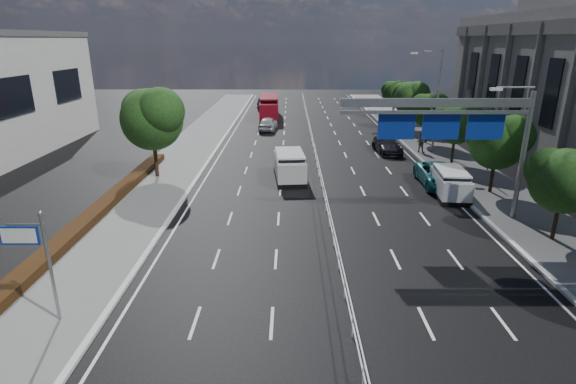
{
  "coord_description": "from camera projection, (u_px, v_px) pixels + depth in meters",
  "views": [
    {
      "loc": [
        -2.15,
        -13.9,
        9.76
      ],
      "look_at": [
        -2.24,
        7.7,
        2.4
      ],
      "focal_mm": 28.0,
      "sensor_mm": 36.0,
      "label": 1
    }
  ],
  "objects": [
    {
      "name": "far_tree_e",
      "position": [
        457.0,
        121.0,
        35.91
      ],
      "size": [
        3.63,
        3.38,
        5.13
      ],
      "color": "black",
      "rests_on": "ground"
    },
    {
      "name": "far_tree_c",
      "position": [
        566.0,
        177.0,
        21.75
      ],
      "size": [
        3.52,
        3.28,
        4.94
      ],
      "color": "black",
      "rests_on": "ground"
    },
    {
      "name": "sidewalk_near",
      "position": [
        33.0,
        320.0,
        16.32
      ],
      "size": [
        5.0,
        140.0,
        0.14
      ],
      "primitive_type": "cube",
      "color": "slate",
      "rests_on": "ground"
    },
    {
      "name": "silver_minivan",
      "position": [
        450.0,
        183.0,
        29.23
      ],
      "size": [
        2.25,
        4.48,
        1.8
      ],
      "rotation": [
        0.0,
        0.0,
        -0.1
      ],
      "color": "black",
      "rests_on": "ground"
    },
    {
      "name": "median_fence",
      "position": [
        316.0,
        156.0,
        37.42
      ],
      "size": [
        0.05,
        85.0,
        1.02
      ],
      "color": "silver",
      "rests_on": "ground"
    },
    {
      "name": "far_tree_h",
      "position": [
        395.0,
        92.0,
        57.25
      ],
      "size": [
        3.41,
        3.18,
        4.91
      ],
      "color": "black",
      "rests_on": "ground"
    },
    {
      "name": "pedestrian_a",
      "position": [
        491.0,
        159.0,
        34.68
      ],
      "size": [
        0.66,
        0.45,
        1.75
      ],
      "primitive_type": "imported",
      "rotation": [
        0.0,
        0.0,
        3.19
      ],
      "color": "gray",
      "rests_on": "sidewalk_far"
    },
    {
      "name": "parked_car_teal",
      "position": [
        439.0,
        175.0,
        31.34
      ],
      "size": [
        2.64,
        5.52,
        1.52
      ],
      "primitive_type": "imported",
      "rotation": [
        0.0,
        0.0,
        -0.02
      ],
      "color": "#18666C",
      "rests_on": "ground"
    },
    {
      "name": "overhead_gantry",
      "position": [
        456.0,
        121.0,
        23.98
      ],
      "size": [
        10.24,
        0.38,
        7.45
      ],
      "color": "gray",
      "rests_on": "ground"
    },
    {
      "name": "ground",
      "position": [
        349.0,
        323.0,
        16.29
      ],
      "size": [
        160.0,
        160.0,
        0.0
      ],
      "primitive_type": "plane",
      "color": "black",
      "rests_on": "ground"
    },
    {
      "name": "far_tree_g",
      "position": [
        410.0,
        96.0,
        50.04
      ],
      "size": [
        3.96,
        3.69,
        5.45
      ],
      "color": "black",
      "rests_on": "ground"
    },
    {
      "name": "red_bus",
      "position": [
        269.0,
        107.0,
        58.13
      ],
      "size": [
        2.51,
        9.7,
        2.88
      ],
      "rotation": [
        0.0,
        0.0,
        0.02
      ],
      "color": "black",
      "rests_on": "ground"
    },
    {
      "name": "near_car_silver",
      "position": [
        268.0,
        123.0,
        50.64
      ],
      "size": [
        2.22,
        4.63,
        1.53
      ],
      "primitive_type": "imported",
      "rotation": [
        0.0,
        0.0,
        3.05
      ],
      "color": "#9A9DA1",
      "rests_on": "ground"
    },
    {
      "name": "streetlight_far",
      "position": [
        435.0,
        94.0,
        39.18
      ],
      "size": [
        2.78,
        2.4,
        9.0
      ],
      "color": "gray",
      "rests_on": "ground"
    },
    {
      "name": "white_minivan",
      "position": [
        290.0,
        166.0,
        32.67
      ],
      "size": [
        2.48,
        4.92,
        2.06
      ],
      "rotation": [
        0.0,
        0.0,
        0.09
      ],
      "color": "black",
      "rests_on": "ground"
    },
    {
      "name": "far_tree_d",
      "position": [
        499.0,
        139.0,
        28.76
      ],
      "size": [
        3.85,
        3.59,
        5.34
      ],
      "color": "black",
      "rests_on": "ground"
    },
    {
      "name": "parked_car_dark",
      "position": [
        387.0,
        145.0,
        40.61
      ],
      "size": [
        2.29,
        4.92,
        1.39
      ],
      "primitive_type": "imported",
      "rotation": [
        0.0,
        0.0,
        0.07
      ],
      "color": "black",
      "rests_on": "ground"
    },
    {
      "name": "far_tree_f",
      "position": [
        429.0,
        108.0,
        43.03
      ],
      "size": [
        3.52,
        3.28,
        5.02
      ],
      "color": "black",
      "rests_on": "ground"
    },
    {
      "name": "hedge_near",
      "position": [
        52.0,
        252.0,
        20.97
      ],
      "size": [
        1.0,
        36.0,
        0.44
      ],
      "primitive_type": "cube",
      "color": "black",
      "rests_on": "sidewalk_near"
    },
    {
      "name": "near_car_dark",
      "position": [
        265.0,
        103.0,
        66.5
      ],
      "size": [
        1.98,
        4.84,
        1.56
      ],
      "primitive_type": "imported",
      "rotation": [
        0.0,
        0.0,
        3.07
      ],
      "color": "black",
      "rests_on": "ground"
    },
    {
      "name": "kerb_near",
      "position": [
        101.0,
        321.0,
        16.31
      ],
      "size": [
        0.25,
        140.0,
        0.15
      ],
      "primitive_type": "cube",
      "color": "silver",
      "rests_on": "ground"
    },
    {
      "name": "near_tree_back",
      "position": [
        152.0,
        116.0,
        31.87
      ],
      "size": [
        4.84,
        4.51,
        6.69
      ],
      "color": "black",
      "rests_on": "ground"
    },
    {
      "name": "pedestrian_b",
      "position": [
        421.0,
        143.0,
        40.12
      ],
      "size": [
        1.08,
        1.05,
        1.76
      ],
      "primitive_type": "imported",
      "rotation": [
        0.0,
        0.0,
        2.48
      ],
      "color": "gray",
      "rests_on": "sidewalk_far"
    },
    {
      "name": "toilet_sign",
      "position": [
        33.0,
        249.0,
        15.39
      ],
      "size": [
        1.62,
        0.18,
        4.34
      ],
      "color": "gray",
      "rests_on": "ground"
    }
  ]
}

